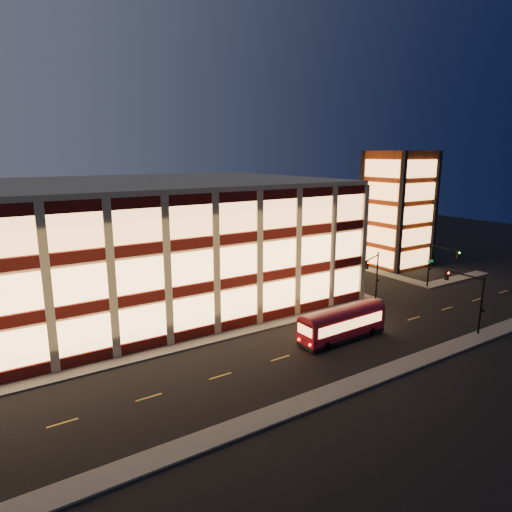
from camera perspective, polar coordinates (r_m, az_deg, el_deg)
ground at (r=43.79m, az=-6.01°, el=-11.01°), size 200.00×200.00×0.00m
sidewalk_office_south at (r=43.45m, az=-10.21°, el=-11.24°), size 54.00×2.00×0.15m
sidewalk_office_east at (r=69.17m, az=4.47°, el=-2.00°), size 2.00×30.00×0.15m
sidewalk_tower_south at (r=70.98m, az=23.59°, el=-2.67°), size 14.00×2.00×0.15m
sidewalk_tower_west at (r=76.23m, az=11.03°, el=-0.83°), size 2.00×30.00×0.15m
sidewalk_near at (r=33.96m, az=4.69°, el=-18.31°), size 100.00×2.00×0.15m
office_building at (r=55.82m, az=-16.90°, el=1.49°), size 50.45×30.45×14.50m
stair_tower at (r=75.68m, az=17.24°, el=5.61°), size 8.60×8.60×18.00m
traffic_signal_far at (r=55.74m, az=14.48°, el=-1.69°), size 3.79×1.87×6.00m
traffic_signal_right at (r=63.91m, az=21.90°, el=-0.40°), size 1.20×4.37×6.00m
traffic_signal_near at (r=50.27m, az=25.01°, el=-4.03°), size 0.32×4.45×6.00m
trolley_bus at (r=44.97m, az=10.75°, el=-8.07°), size 9.55×2.72×3.21m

